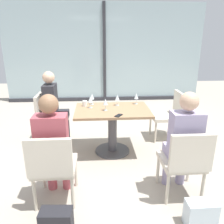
{
  "coord_description": "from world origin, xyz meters",
  "views": [
    {
      "loc": [
        -0.24,
        -3.31,
        1.79
      ],
      "look_at": [
        0.0,
        0.1,
        0.65
      ],
      "focal_mm": 35.91,
      "sensor_mm": 36.0,
      "label": 1
    }
  ],
  "objects_px": {
    "chair_front_right": "(185,160)",
    "wine_glass_0": "(117,98)",
    "chair_front_left": "(53,165)",
    "wine_glass_4": "(105,102)",
    "wine_glass_3": "(90,100)",
    "dining_table_main": "(112,122)",
    "chair_far_right": "(170,112)",
    "person_front_left": "(53,143)",
    "coffee_cup": "(85,103)",
    "handbag_2": "(44,145)",
    "handbag_1": "(57,223)",
    "cell_phone_on_table": "(119,115)",
    "person_far_left": "(54,104)",
    "handbag_0": "(201,214)",
    "wine_glass_2": "(92,97)",
    "chair_far_left": "(49,115)",
    "wine_glass_1": "(136,96)",
    "person_front_right": "(183,139)"
  },
  "relations": [
    {
      "from": "wine_glass_1",
      "to": "chair_far_right",
      "type": "bearing_deg",
      "value": 16.64
    },
    {
      "from": "dining_table_main",
      "to": "wine_glass_0",
      "type": "bearing_deg",
      "value": 65.18
    },
    {
      "from": "person_far_left",
      "to": "wine_glass_3",
      "type": "relative_size",
      "value": 6.81
    },
    {
      "from": "handbag_2",
      "to": "person_front_left",
      "type": "bearing_deg",
      "value": -94.8
    },
    {
      "from": "wine_glass_0",
      "to": "cell_phone_on_table",
      "type": "distance_m",
      "value": 0.53
    },
    {
      "from": "chair_front_left",
      "to": "wine_glass_4",
      "type": "relative_size",
      "value": 4.7
    },
    {
      "from": "chair_front_right",
      "to": "handbag_2",
      "type": "relative_size",
      "value": 2.9
    },
    {
      "from": "person_front_right",
      "to": "wine_glass_1",
      "type": "distance_m",
      "value": 1.37
    },
    {
      "from": "chair_far_right",
      "to": "person_front_left",
      "type": "distance_m",
      "value": 2.37
    },
    {
      "from": "chair_front_right",
      "to": "cell_phone_on_table",
      "type": "distance_m",
      "value": 1.11
    },
    {
      "from": "person_front_left",
      "to": "handbag_2",
      "type": "xyz_separation_m",
      "value": [
        -0.4,
        1.1,
        -0.56
      ]
    },
    {
      "from": "dining_table_main",
      "to": "chair_far_right",
      "type": "xyz_separation_m",
      "value": [
        1.08,
        0.46,
        -0.03
      ]
    },
    {
      "from": "chair_far_left",
      "to": "wine_glass_3",
      "type": "distance_m",
      "value": 0.9
    },
    {
      "from": "wine_glass_1",
      "to": "cell_phone_on_table",
      "type": "bearing_deg",
      "value": -121.4
    },
    {
      "from": "wine_glass_3",
      "to": "wine_glass_4",
      "type": "bearing_deg",
      "value": -33.52
    },
    {
      "from": "chair_front_right",
      "to": "wine_glass_0",
      "type": "height_order",
      "value": "wine_glass_0"
    },
    {
      "from": "handbag_1",
      "to": "dining_table_main",
      "type": "bearing_deg",
      "value": 72.17
    },
    {
      "from": "person_front_right",
      "to": "cell_phone_on_table",
      "type": "relative_size",
      "value": 8.75
    },
    {
      "from": "chair_far_left",
      "to": "cell_phone_on_table",
      "type": "height_order",
      "value": "chair_far_left"
    },
    {
      "from": "chair_far_left",
      "to": "person_front_left",
      "type": "height_order",
      "value": "person_front_left"
    },
    {
      "from": "chair_front_left",
      "to": "wine_glass_2",
      "type": "xyz_separation_m",
      "value": [
        0.4,
        1.46,
        0.37
      ]
    },
    {
      "from": "handbag_1",
      "to": "chair_far_left",
      "type": "bearing_deg",
      "value": 105.79
    },
    {
      "from": "chair_front_left",
      "to": "cell_phone_on_table",
      "type": "distance_m",
      "value": 1.19
    },
    {
      "from": "chair_far_right",
      "to": "person_far_left",
      "type": "distance_m",
      "value": 2.06
    },
    {
      "from": "chair_front_right",
      "to": "wine_glass_1",
      "type": "bearing_deg",
      "value": 101.96
    },
    {
      "from": "person_front_left",
      "to": "chair_far_right",
      "type": "bearing_deg",
      "value": 40.29
    },
    {
      "from": "wine_glass_2",
      "to": "chair_front_left",
      "type": "bearing_deg",
      "value": -105.4
    },
    {
      "from": "chair_far_right",
      "to": "cell_phone_on_table",
      "type": "xyz_separation_m",
      "value": [
        -1.02,
        -0.77,
        0.24
      ]
    },
    {
      "from": "chair_front_left",
      "to": "wine_glass_0",
      "type": "xyz_separation_m",
      "value": [
        0.81,
        1.38,
        0.37
      ]
    },
    {
      "from": "wine_glass_3",
      "to": "handbag_2",
      "type": "xyz_separation_m",
      "value": [
        -0.78,
        -0.07,
        -0.72
      ]
    },
    {
      "from": "wine_glass_4",
      "to": "coffee_cup",
      "type": "xyz_separation_m",
      "value": [
        -0.33,
        0.25,
        -0.09
      ]
    },
    {
      "from": "wine_glass_0",
      "to": "handbag_1",
      "type": "bearing_deg",
      "value": -111.97
    },
    {
      "from": "chair_front_right",
      "to": "cell_phone_on_table",
      "type": "bearing_deg",
      "value": 127.21
    },
    {
      "from": "wine_glass_1",
      "to": "handbag_0",
      "type": "bearing_deg",
      "value": -79.58
    },
    {
      "from": "cell_phone_on_table",
      "to": "chair_front_left",
      "type": "bearing_deg",
      "value": -99.28
    },
    {
      "from": "chair_far_right",
      "to": "handbag_2",
      "type": "bearing_deg",
      "value": -168.92
    },
    {
      "from": "chair_front_left",
      "to": "cell_phone_on_table",
      "type": "xyz_separation_m",
      "value": [
        0.79,
        0.86,
        0.24
      ]
    },
    {
      "from": "wine_glass_2",
      "to": "handbag_2",
      "type": "height_order",
      "value": "wine_glass_2"
    },
    {
      "from": "handbag_0",
      "to": "handbag_1",
      "type": "bearing_deg",
      "value": -179.83
    },
    {
      "from": "chair_front_right",
      "to": "chair_front_left",
      "type": "height_order",
      "value": "same"
    },
    {
      "from": "chair_front_right",
      "to": "handbag_2",
      "type": "height_order",
      "value": "chair_front_right"
    },
    {
      "from": "chair_front_left",
      "to": "person_far_left",
      "type": "relative_size",
      "value": 0.69
    },
    {
      "from": "dining_table_main",
      "to": "wine_glass_0",
      "type": "xyz_separation_m",
      "value": [
        0.09,
        0.2,
        0.34
      ]
    },
    {
      "from": "wine_glass_1",
      "to": "wine_glass_3",
      "type": "distance_m",
      "value": 0.77
    },
    {
      "from": "handbag_1",
      "to": "handbag_2",
      "type": "distance_m",
      "value": 1.71
    },
    {
      "from": "dining_table_main",
      "to": "chair_front_right",
      "type": "bearing_deg",
      "value": -58.5
    },
    {
      "from": "chair_front_right",
      "to": "wine_glass_0",
      "type": "distance_m",
      "value": 1.56
    },
    {
      "from": "chair_front_left",
      "to": "handbag_0",
      "type": "height_order",
      "value": "chair_front_left"
    },
    {
      "from": "wine_glass_1",
      "to": "wine_glass_0",
      "type": "bearing_deg",
      "value": -169.45
    },
    {
      "from": "dining_table_main",
      "to": "coffee_cup",
      "type": "bearing_deg",
      "value": 155.86
    }
  ]
}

